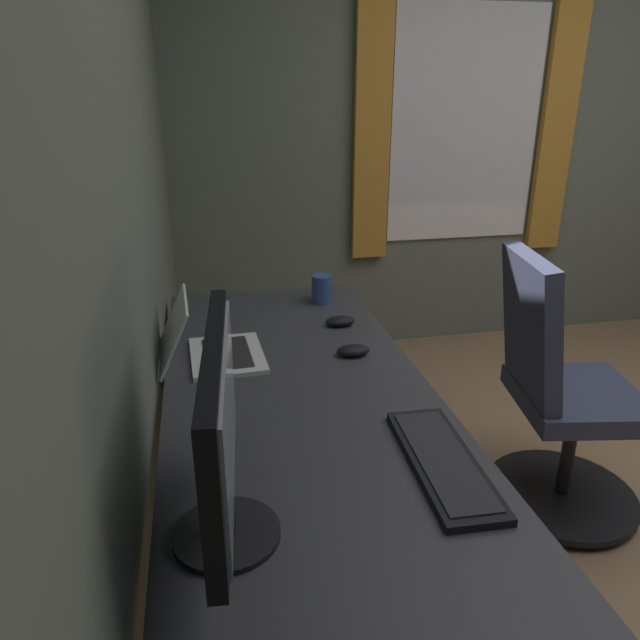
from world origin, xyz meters
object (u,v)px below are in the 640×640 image
object	(u,v)px
laptop_leftmost	(206,345)
mouse_spare	(340,321)
drawer_pedestal	(274,433)
monitor_primary	(221,430)
office_chair	(557,399)
mouse_main	(353,350)
keyboard_main	(443,462)
coffee_mug	(321,289)

from	to	relation	value
laptop_leftmost	mouse_spare	distance (m)	0.50
drawer_pedestal	mouse_spare	bearing A→B (deg)	-82.10
drawer_pedestal	mouse_spare	world-z (taller)	mouse_spare
monitor_primary	office_chair	world-z (taller)	monitor_primary
monitor_primary	office_chair	distance (m)	1.52
monitor_primary	mouse_spare	xyz separation A→B (m)	(0.97, -0.45, -0.21)
mouse_main	office_chair	xyz separation A→B (m)	(0.05, -0.78, -0.29)
keyboard_main	mouse_main	world-z (taller)	mouse_main
coffee_mug	drawer_pedestal	bearing A→B (deg)	140.37
drawer_pedestal	mouse_main	distance (m)	0.51
laptop_leftmost	coffee_mug	xyz separation A→B (m)	(0.43, -0.45, 0.01)
keyboard_main	coffee_mug	size ratio (longest dim) A/B	3.69
drawer_pedestal	office_chair	xyz separation A→B (m)	(-0.16, -1.01, 0.11)
drawer_pedestal	monitor_primary	bearing A→B (deg)	167.98
monitor_primary	mouse_main	bearing A→B (deg)	-30.79
monitor_primary	mouse_main	xyz separation A→B (m)	(0.72, -0.43, -0.21)
drawer_pedestal	laptop_leftmost	world-z (taller)	laptop_leftmost
keyboard_main	mouse_main	bearing A→B (deg)	4.50
mouse_main	office_chair	world-z (taller)	office_chair
laptop_leftmost	mouse_spare	world-z (taller)	laptop_leftmost
laptop_leftmost	drawer_pedestal	bearing A→B (deg)	-54.73
keyboard_main	coffee_mug	xyz separation A→B (m)	(1.09, 0.04, 0.04)
keyboard_main	coffee_mug	bearing A→B (deg)	2.26
mouse_spare	mouse_main	bearing A→B (deg)	175.69
mouse_spare	office_chair	xyz separation A→B (m)	(-0.20, -0.76, -0.29)
mouse_main	mouse_spare	bearing A→B (deg)	-4.31
monitor_primary	office_chair	bearing A→B (deg)	-57.51
drawer_pedestal	office_chair	world-z (taller)	office_chair
drawer_pedestal	coffee_mug	bearing A→B (deg)	-39.63
coffee_mug	office_chair	distance (m)	0.96
mouse_main	mouse_spare	world-z (taller)	same
office_chair	monitor_primary	bearing A→B (deg)	122.49
mouse_main	mouse_spare	size ratio (longest dim) A/B	1.00
keyboard_main	mouse_spare	world-z (taller)	mouse_spare
laptop_leftmost	office_chair	bearing A→B (deg)	-90.44
coffee_mug	office_chair	size ratio (longest dim) A/B	0.12
monitor_primary	keyboard_main	distance (m)	0.54
drawer_pedestal	mouse_spare	size ratio (longest dim) A/B	6.68
laptop_leftmost	keyboard_main	distance (m)	0.82
monitor_primary	mouse_main	size ratio (longest dim) A/B	5.06
mouse_spare	keyboard_main	bearing A→B (deg)	-178.09
laptop_leftmost	office_chair	size ratio (longest dim) A/B	0.33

